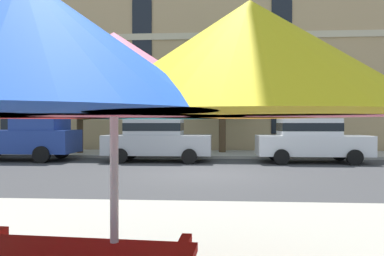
{
  "coord_description": "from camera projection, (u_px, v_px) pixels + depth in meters",
  "views": [
    {
      "loc": [
        0.35,
        -11.57,
        1.62
      ],
      "look_at": [
        -0.66,
        3.2,
        1.4
      ],
      "focal_mm": 34.76,
      "sensor_mm": 36.0,
      "label": 1
    }
  ],
  "objects": [
    {
      "name": "sedan_silver",
      "position": [
        157.0,
        139.0,
        15.41
      ],
      "size": [
        4.4,
        1.98,
        1.78
      ],
      "color": "#A8AAB2",
      "rests_on": "ground"
    },
    {
      "name": "sidewalk_far",
      "position": [
        210.0,
        154.0,
        18.37
      ],
      "size": [
        56.0,
        3.6,
        0.12
      ],
      "primitive_type": "cube",
      "color": "#9E998E",
      "rests_on": "ground"
    },
    {
      "name": "patio_umbrella",
      "position": [
        114.0,
        79.0,
        2.61
      ],
      "size": [
        3.94,
        3.94,
        2.25
      ],
      "color": "silver",
      "rests_on": "ground"
    },
    {
      "name": "street_tree_middle",
      "position": [
        225.0,
        78.0,
        18.82
      ],
      "size": [
        3.51,
        3.46,
        5.54
      ],
      "color": "#4C3823",
      "rests_on": "ground"
    },
    {
      "name": "apartment_building",
      "position": [
        212.0,
        56.0,
        26.45
      ],
      "size": [
        46.14,
        12.08,
        12.8
      ],
      "color": "tan",
      "rests_on": "ground"
    },
    {
      "name": "pickup_blue",
      "position": [
        21.0,
        136.0,
        15.8
      ],
      "size": [
        5.1,
        2.12,
        2.2
      ],
      "color": "navy",
      "rests_on": "ground"
    },
    {
      "name": "street_tree_left",
      "position": [
        80.0,
        97.0,
        18.27
      ],
      "size": [
        2.1,
        1.92,
        3.99
      ],
      "color": "#4C3823",
      "rests_on": "ground"
    },
    {
      "name": "ground_plane",
      "position": [
        206.0,
        174.0,
        11.59
      ],
      "size": [
        120.0,
        120.0,
        0.0
      ],
      "primitive_type": "plane",
      "color": "#38383A"
    },
    {
      "name": "sedan_white",
      "position": [
        311.0,
        139.0,
        14.99
      ],
      "size": [
        4.4,
        1.98,
        1.78
      ],
      "color": "silver",
      "rests_on": "ground"
    }
  ]
}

